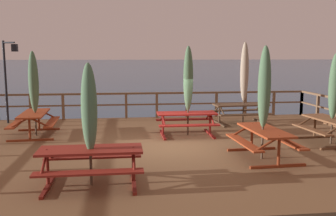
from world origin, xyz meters
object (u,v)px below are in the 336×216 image
Objects in this scene: patio_umbrella_tall_back_left at (264,88)px; patio_umbrella_short_front at (244,72)px; picnic_table_mid_right at (241,109)px; picnic_table_back_right at (34,119)px; patio_umbrella_short_mid at (34,82)px; patio_umbrella_tall_back_right at (188,79)px; lamp_post_hooked at (9,69)px; picnic_table_front_right at (187,119)px; patio_umbrella_short_back at (89,108)px; patio_umbrella_tall_front at (334,87)px; picnic_table_back_left at (329,125)px; picnic_table_front_left at (91,158)px; picnic_table_mid_left at (264,137)px.

patio_umbrella_short_front is at bearing 77.45° from patio_umbrella_tall_back_left.
picnic_table_back_right is (-7.46, -1.31, -0.00)m from picnic_table_mid_right.
picnic_table_back_right is at bearing 156.90° from patio_umbrella_short_mid.
lamp_post_hooked is (-6.49, 2.95, 0.24)m from patio_umbrella_tall_back_right.
picnic_table_back_right is 0.74× the size of patio_umbrella_tall_back_left.
picnic_table_front_right is 0.78× the size of patio_umbrella_short_back.
patio_umbrella_short_back is 7.40m from patio_umbrella_tall_front.
patio_umbrella_short_mid reaches higher than patio_umbrella_short_back.
picnic_table_back_right is 0.66× the size of lamp_post_hooked.
picnic_table_mid_right is at bearing 37.62° from patio_umbrella_tall_back_right.
picnic_table_back_right is at bearing 173.64° from picnic_table_front_right.
patio_umbrella_short_front is at bearing 9.37° from picnic_table_back_right.
patio_umbrella_short_front is 9.05m from lamp_post_hooked.
patio_umbrella_short_front is at bearing 114.43° from picnic_table_back_left.
picnic_table_mid_right is 3.08m from picnic_table_front_right.
picnic_table_front_left is 0.65× the size of lamp_post_hooked.
lamp_post_hooked reaches higher than patio_umbrella_short_mid.
picnic_table_mid_left is 2.88m from picnic_table_back_left.
picnic_table_front_right is at bearing -144.54° from patio_umbrella_short_front.
picnic_table_mid_right is at bearing 37.31° from picnic_table_front_right.
picnic_table_front_left and picnic_table_back_left have the same top height.
lamp_post_hooked is at bearing 120.87° from picnic_table_back_right.
picnic_table_mid_right is 0.76× the size of patio_umbrella_tall_back_left.
patio_umbrella_tall_back_right is at bearing -142.38° from picnic_table_mid_right.
patio_umbrella_short_front is (1.00, 4.74, 1.44)m from picnic_table_mid_left.
patio_umbrella_tall_back_left is at bearing -101.50° from picnic_table_mid_right.
patio_umbrella_short_mid is at bearing 151.80° from picnic_table_mid_left.
patio_umbrella_short_mid is at bearing -23.10° from picnic_table_back_right.
picnic_table_back_left is at bearing -13.25° from patio_umbrella_short_mid.
picnic_table_mid_right is at bearing 115.09° from picnic_table_back_left.
patio_umbrella_short_mid reaches higher than picnic_table_mid_right.
patio_umbrella_short_back reaches higher than picnic_table_back_left.
picnic_table_front_right is at bearing -6.36° from picnic_table_back_right.
lamp_post_hooked is at bearing 116.71° from picnic_table_front_left.
picnic_table_front_left is 1.12× the size of picnic_table_back_left.
picnic_table_mid_left is at bearing -28.20° from patio_umbrella_short_mid.
patio_umbrella_tall_front is at bearing -13.57° from patio_umbrella_short_mid.
patio_umbrella_tall_front is (1.60, -3.46, -0.28)m from patio_umbrella_short_front.
picnic_table_front_right is at bearing -142.69° from picnic_table_mid_right.
picnic_table_mid_left is at bearing -151.91° from picnic_table_back_left.
patio_umbrella_tall_back_left reaches higher than picnic_table_mid_right.
picnic_table_front_left is at bearing -160.54° from patio_umbrella_tall_back_left.
patio_umbrella_tall_back_right reaches higher than picnic_table_back_left.
picnic_table_mid_right is 0.87× the size of patio_umbrella_short_back.
picnic_table_back_right is 7.77m from patio_umbrella_short_front.
lamp_post_hooked is at bearing 172.64° from patio_umbrella_short_front.
picnic_table_back_left is at bearing 22.84° from picnic_table_front_left.
picnic_table_mid_left is 0.76× the size of patio_umbrella_tall_front.
patio_umbrella_tall_back_left is (-0.06, -0.02, 1.27)m from picnic_table_mid_left.
picnic_table_mid_left is 0.82× the size of patio_umbrella_short_back.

